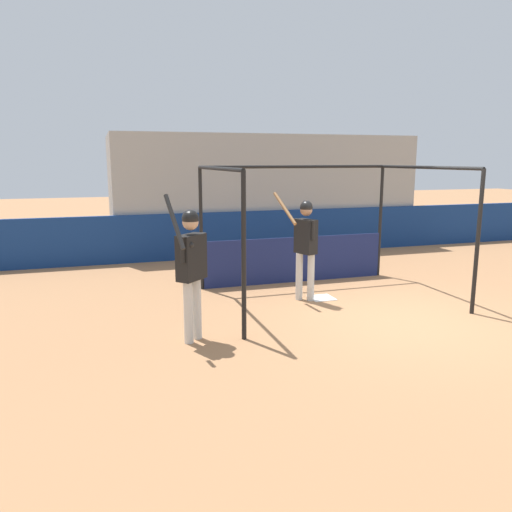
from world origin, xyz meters
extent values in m
plane|color=#A8754C|center=(0.00, 0.00, 0.00)|extent=(60.00, 60.00, 0.00)
cube|color=navy|center=(0.00, 6.12, 0.61)|extent=(24.00, 0.12, 1.21)
cube|color=#9E9E99|center=(0.00, 8.18, 1.63)|extent=(8.70, 4.00, 3.26)
cube|color=#1E6B3D|center=(-3.58, 6.58, 1.26)|extent=(0.45, 0.40, 0.10)
cube|color=#1E6B3D|center=(-3.58, 6.76, 1.49)|extent=(0.45, 0.06, 0.40)
cube|color=#1E6B3D|center=(-3.03, 6.58, 1.26)|extent=(0.45, 0.40, 0.10)
cube|color=#1E6B3D|center=(-3.03, 6.76, 1.49)|extent=(0.45, 0.06, 0.40)
cube|color=#1E6B3D|center=(-2.48, 6.58, 1.26)|extent=(0.45, 0.40, 0.10)
cube|color=#1E6B3D|center=(-2.48, 6.76, 1.49)|extent=(0.45, 0.06, 0.40)
cube|color=#1E6B3D|center=(-1.92, 6.58, 1.26)|extent=(0.45, 0.40, 0.10)
cube|color=#1E6B3D|center=(-1.92, 6.76, 1.49)|extent=(0.45, 0.06, 0.40)
cube|color=#1E6B3D|center=(-1.38, 6.58, 1.26)|extent=(0.45, 0.40, 0.10)
cube|color=#1E6B3D|center=(-1.38, 6.76, 1.49)|extent=(0.45, 0.06, 0.40)
cube|color=#1E6B3D|center=(-0.83, 6.58, 1.26)|extent=(0.45, 0.40, 0.10)
cube|color=#1E6B3D|center=(-0.83, 6.76, 1.49)|extent=(0.45, 0.06, 0.40)
cube|color=#1E6B3D|center=(-0.27, 6.58, 1.26)|extent=(0.45, 0.40, 0.10)
cube|color=#1E6B3D|center=(-0.27, 6.76, 1.49)|extent=(0.45, 0.06, 0.40)
cube|color=#1E6B3D|center=(0.28, 6.58, 1.26)|extent=(0.45, 0.40, 0.10)
cube|color=#1E6B3D|center=(0.28, 6.76, 1.49)|extent=(0.45, 0.06, 0.40)
cube|color=#1E6B3D|center=(0.83, 6.58, 1.26)|extent=(0.45, 0.40, 0.10)
cube|color=#1E6B3D|center=(0.83, 6.76, 1.49)|extent=(0.45, 0.06, 0.40)
cube|color=#1E6B3D|center=(1.38, 6.58, 1.26)|extent=(0.45, 0.40, 0.10)
cube|color=#1E6B3D|center=(1.38, 6.76, 1.49)|extent=(0.45, 0.06, 0.40)
cube|color=#1E6B3D|center=(1.92, 6.58, 1.26)|extent=(0.45, 0.40, 0.10)
cube|color=#1E6B3D|center=(1.92, 6.76, 1.49)|extent=(0.45, 0.06, 0.40)
cube|color=#1E6B3D|center=(2.48, 6.58, 1.26)|extent=(0.45, 0.40, 0.10)
cube|color=#1E6B3D|center=(2.48, 6.76, 1.49)|extent=(0.45, 0.06, 0.40)
cube|color=#1E6B3D|center=(3.03, 6.58, 1.26)|extent=(0.45, 0.40, 0.10)
cube|color=#1E6B3D|center=(3.03, 6.76, 1.49)|extent=(0.45, 0.06, 0.40)
cube|color=#1E6B3D|center=(3.58, 6.58, 1.26)|extent=(0.45, 0.40, 0.10)
cube|color=#1E6B3D|center=(3.58, 6.76, 1.49)|extent=(0.45, 0.06, 0.40)
cube|color=#1E6B3D|center=(-3.58, 7.38, 1.66)|extent=(0.45, 0.40, 0.10)
cube|color=#1E6B3D|center=(-3.58, 7.56, 1.89)|extent=(0.45, 0.06, 0.40)
cube|color=#1E6B3D|center=(-3.03, 7.38, 1.66)|extent=(0.45, 0.40, 0.10)
cube|color=#1E6B3D|center=(-3.03, 7.56, 1.89)|extent=(0.45, 0.06, 0.40)
cube|color=#1E6B3D|center=(-2.48, 7.38, 1.66)|extent=(0.45, 0.40, 0.10)
cube|color=#1E6B3D|center=(-2.48, 7.56, 1.89)|extent=(0.45, 0.06, 0.40)
cube|color=#1E6B3D|center=(-1.92, 7.38, 1.66)|extent=(0.45, 0.40, 0.10)
cube|color=#1E6B3D|center=(-1.92, 7.56, 1.89)|extent=(0.45, 0.06, 0.40)
cube|color=#1E6B3D|center=(-1.38, 7.38, 1.66)|extent=(0.45, 0.40, 0.10)
cube|color=#1E6B3D|center=(-1.38, 7.56, 1.89)|extent=(0.45, 0.06, 0.40)
cube|color=#1E6B3D|center=(-0.83, 7.38, 1.66)|extent=(0.45, 0.40, 0.10)
cube|color=#1E6B3D|center=(-0.83, 7.56, 1.89)|extent=(0.45, 0.06, 0.40)
cube|color=#1E6B3D|center=(-0.27, 7.38, 1.66)|extent=(0.45, 0.40, 0.10)
cube|color=#1E6B3D|center=(-0.27, 7.56, 1.89)|extent=(0.45, 0.06, 0.40)
cube|color=#1E6B3D|center=(0.28, 7.38, 1.66)|extent=(0.45, 0.40, 0.10)
cube|color=#1E6B3D|center=(0.28, 7.56, 1.89)|extent=(0.45, 0.06, 0.40)
cube|color=#1E6B3D|center=(0.83, 7.38, 1.66)|extent=(0.45, 0.40, 0.10)
cube|color=#1E6B3D|center=(0.83, 7.56, 1.89)|extent=(0.45, 0.06, 0.40)
cube|color=#1E6B3D|center=(1.38, 7.38, 1.66)|extent=(0.45, 0.40, 0.10)
cube|color=#1E6B3D|center=(1.38, 7.56, 1.89)|extent=(0.45, 0.06, 0.40)
cube|color=#1E6B3D|center=(1.92, 7.38, 1.66)|extent=(0.45, 0.40, 0.10)
cube|color=#1E6B3D|center=(1.92, 7.56, 1.89)|extent=(0.45, 0.06, 0.40)
cube|color=#1E6B3D|center=(2.48, 7.38, 1.66)|extent=(0.45, 0.40, 0.10)
cube|color=#1E6B3D|center=(2.48, 7.56, 1.89)|extent=(0.45, 0.06, 0.40)
cube|color=#1E6B3D|center=(3.03, 7.38, 1.66)|extent=(0.45, 0.40, 0.10)
cube|color=#1E6B3D|center=(3.03, 7.56, 1.89)|extent=(0.45, 0.06, 0.40)
cube|color=#1E6B3D|center=(3.58, 7.38, 1.66)|extent=(0.45, 0.40, 0.10)
cube|color=#1E6B3D|center=(3.58, 7.56, 1.89)|extent=(0.45, 0.06, 0.40)
cube|color=#1E6B3D|center=(-3.58, 8.18, 2.06)|extent=(0.45, 0.40, 0.10)
cube|color=#1E6B3D|center=(-3.58, 8.36, 2.29)|extent=(0.45, 0.06, 0.40)
cube|color=#1E6B3D|center=(-3.03, 8.18, 2.06)|extent=(0.45, 0.40, 0.10)
cube|color=#1E6B3D|center=(-3.03, 8.36, 2.29)|extent=(0.45, 0.06, 0.40)
cube|color=#1E6B3D|center=(-2.48, 8.18, 2.06)|extent=(0.45, 0.40, 0.10)
cube|color=#1E6B3D|center=(-2.48, 8.36, 2.29)|extent=(0.45, 0.06, 0.40)
cube|color=#1E6B3D|center=(-1.92, 8.18, 2.06)|extent=(0.45, 0.40, 0.10)
cube|color=#1E6B3D|center=(-1.92, 8.36, 2.29)|extent=(0.45, 0.06, 0.40)
cube|color=#1E6B3D|center=(-1.38, 8.18, 2.06)|extent=(0.45, 0.40, 0.10)
cube|color=#1E6B3D|center=(-1.38, 8.36, 2.29)|extent=(0.45, 0.06, 0.40)
cube|color=#1E6B3D|center=(-0.83, 8.18, 2.06)|extent=(0.45, 0.40, 0.10)
cube|color=#1E6B3D|center=(-0.83, 8.36, 2.29)|extent=(0.45, 0.06, 0.40)
cube|color=#1E6B3D|center=(-0.27, 8.18, 2.06)|extent=(0.45, 0.40, 0.10)
cube|color=#1E6B3D|center=(-0.27, 8.36, 2.29)|extent=(0.45, 0.06, 0.40)
cube|color=#1E6B3D|center=(0.28, 8.18, 2.06)|extent=(0.45, 0.40, 0.10)
cube|color=#1E6B3D|center=(0.28, 8.36, 2.29)|extent=(0.45, 0.06, 0.40)
cube|color=#1E6B3D|center=(0.83, 8.18, 2.06)|extent=(0.45, 0.40, 0.10)
cube|color=#1E6B3D|center=(0.83, 8.36, 2.29)|extent=(0.45, 0.06, 0.40)
cube|color=#1E6B3D|center=(1.38, 8.18, 2.06)|extent=(0.45, 0.40, 0.10)
cube|color=#1E6B3D|center=(1.38, 8.36, 2.29)|extent=(0.45, 0.06, 0.40)
cube|color=#1E6B3D|center=(1.92, 8.18, 2.06)|extent=(0.45, 0.40, 0.10)
cube|color=#1E6B3D|center=(1.92, 8.36, 2.29)|extent=(0.45, 0.06, 0.40)
cube|color=#1E6B3D|center=(2.48, 8.18, 2.06)|extent=(0.45, 0.40, 0.10)
cube|color=#1E6B3D|center=(2.48, 8.36, 2.29)|extent=(0.45, 0.06, 0.40)
cube|color=#1E6B3D|center=(3.03, 8.18, 2.06)|extent=(0.45, 0.40, 0.10)
cube|color=#1E6B3D|center=(3.03, 8.36, 2.29)|extent=(0.45, 0.06, 0.40)
cube|color=#1E6B3D|center=(3.58, 8.18, 2.06)|extent=(0.45, 0.40, 0.10)
cube|color=#1E6B3D|center=(3.58, 8.36, 2.29)|extent=(0.45, 0.06, 0.40)
cube|color=#1E6B3D|center=(-3.58, 8.98, 2.46)|extent=(0.45, 0.40, 0.10)
cube|color=#1E6B3D|center=(-3.58, 9.16, 2.69)|extent=(0.45, 0.06, 0.40)
cube|color=#1E6B3D|center=(-3.03, 8.98, 2.46)|extent=(0.45, 0.40, 0.10)
cube|color=#1E6B3D|center=(-3.03, 9.16, 2.69)|extent=(0.45, 0.06, 0.40)
cube|color=#1E6B3D|center=(-2.48, 8.98, 2.46)|extent=(0.45, 0.40, 0.10)
cube|color=#1E6B3D|center=(-2.48, 9.16, 2.69)|extent=(0.45, 0.06, 0.40)
cube|color=#1E6B3D|center=(-1.92, 8.98, 2.46)|extent=(0.45, 0.40, 0.10)
cube|color=#1E6B3D|center=(-1.92, 9.16, 2.69)|extent=(0.45, 0.06, 0.40)
cube|color=#1E6B3D|center=(-1.38, 8.98, 2.46)|extent=(0.45, 0.40, 0.10)
cube|color=#1E6B3D|center=(-1.38, 9.16, 2.69)|extent=(0.45, 0.06, 0.40)
cube|color=#1E6B3D|center=(-0.83, 8.98, 2.46)|extent=(0.45, 0.40, 0.10)
cube|color=#1E6B3D|center=(-0.83, 9.16, 2.69)|extent=(0.45, 0.06, 0.40)
cube|color=#1E6B3D|center=(-0.27, 8.98, 2.46)|extent=(0.45, 0.40, 0.10)
cube|color=#1E6B3D|center=(-0.27, 9.16, 2.69)|extent=(0.45, 0.06, 0.40)
cube|color=#1E6B3D|center=(0.28, 8.98, 2.46)|extent=(0.45, 0.40, 0.10)
cube|color=#1E6B3D|center=(0.28, 9.16, 2.69)|extent=(0.45, 0.06, 0.40)
cube|color=#1E6B3D|center=(0.83, 8.98, 2.46)|extent=(0.45, 0.40, 0.10)
cube|color=#1E6B3D|center=(0.83, 9.16, 2.69)|extent=(0.45, 0.06, 0.40)
cube|color=#1E6B3D|center=(1.38, 8.98, 2.46)|extent=(0.45, 0.40, 0.10)
cube|color=#1E6B3D|center=(1.38, 9.16, 2.69)|extent=(0.45, 0.06, 0.40)
cube|color=#1E6B3D|center=(1.92, 8.98, 2.46)|extent=(0.45, 0.40, 0.10)
cube|color=#1E6B3D|center=(1.92, 9.16, 2.69)|extent=(0.45, 0.06, 0.40)
cube|color=#1E6B3D|center=(2.48, 8.98, 2.46)|extent=(0.45, 0.40, 0.10)
cube|color=#1E6B3D|center=(2.48, 9.16, 2.69)|extent=(0.45, 0.06, 0.40)
cube|color=#1E6B3D|center=(3.03, 8.98, 2.46)|extent=(0.45, 0.40, 0.10)
cube|color=#1E6B3D|center=(3.03, 9.16, 2.69)|extent=(0.45, 0.06, 0.40)
cube|color=#1E6B3D|center=(3.58, 8.98, 2.46)|extent=(0.45, 0.40, 0.10)
cube|color=#1E6B3D|center=(3.58, 9.16, 2.69)|extent=(0.45, 0.06, 0.40)
cube|color=#1E6B3D|center=(-3.58, 9.78, 2.86)|extent=(0.45, 0.40, 0.10)
cube|color=#1E6B3D|center=(-3.58, 9.96, 3.09)|extent=(0.45, 0.06, 0.40)
cube|color=#1E6B3D|center=(-3.03, 9.78, 2.86)|extent=(0.45, 0.40, 0.10)
cube|color=#1E6B3D|center=(-3.03, 9.96, 3.09)|extent=(0.45, 0.06, 0.40)
cube|color=#1E6B3D|center=(-2.48, 9.78, 2.86)|extent=(0.45, 0.40, 0.10)
cube|color=#1E6B3D|center=(-2.48, 9.96, 3.09)|extent=(0.45, 0.06, 0.40)
cube|color=#1E6B3D|center=(-1.92, 9.78, 2.86)|extent=(0.45, 0.40, 0.10)
cube|color=#1E6B3D|center=(-1.92, 9.96, 3.09)|extent=(0.45, 0.06, 0.40)
cube|color=#1E6B3D|center=(-1.38, 9.78, 2.86)|extent=(0.45, 0.40, 0.10)
cube|color=#1E6B3D|center=(-1.38, 9.96, 3.09)|extent=(0.45, 0.06, 0.40)
cube|color=#1E6B3D|center=(-0.83, 9.78, 2.86)|extent=(0.45, 0.40, 0.10)
cube|color=#1E6B3D|center=(-0.83, 9.96, 3.09)|extent=(0.45, 0.06, 0.40)
cube|color=#1E6B3D|center=(-0.27, 9.78, 2.86)|extent=(0.45, 0.40, 0.10)
cube|color=#1E6B3D|center=(-0.27, 9.96, 3.09)|extent=(0.45, 0.06, 0.40)
cube|color=#1E6B3D|center=(0.28, 9.78, 2.86)|extent=(0.45, 0.40, 0.10)
cube|color=#1E6B3D|center=(0.28, 9.96, 3.09)|extent=(0.45, 0.06, 0.40)
cube|color=#1E6B3D|center=(0.83, 9.78, 2.86)|extent=(0.45, 0.40, 0.10)
cube|color=#1E6B3D|center=(0.83, 9.96, 3.09)|extent=(0.45, 0.06, 0.40)
cube|color=#1E6B3D|center=(1.38, 9.78, 2.86)|extent=(0.45, 0.40, 0.10)
cube|color=#1E6B3D|center=(1.38, 9.96, 3.09)|extent=(0.45, 0.06, 0.40)
cube|color=#1E6B3D|center=(1.92, 9.78, 2.86)|extent=(0.45, 0.40, 0.10)
cube|color=#1E6B3D|center=(1.92, 9.96, 3.09)|extent=(0.45, 0.06, 0.40)
cube|color=#1E6B3D|center=(2.48, 9.78, 2.86)|extent=(0.45, 0.40, 0.10)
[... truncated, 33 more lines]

